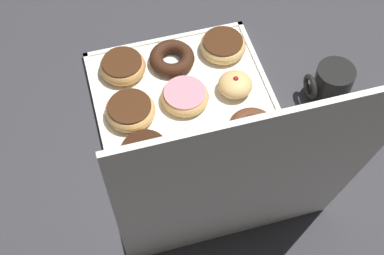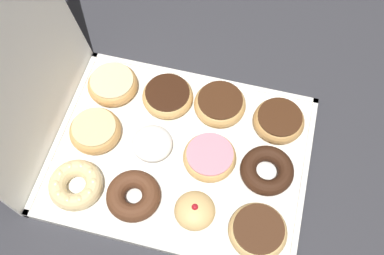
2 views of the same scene
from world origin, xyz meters
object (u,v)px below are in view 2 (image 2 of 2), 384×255
at_px(chocolate_cake_ring_donut_6, 133,196).
at_px(chocolate_cake_ring_donut_1, 267,172).
at_px(donut_box, 180,155).
at_px(chocolate_frosted_donut_5, 220,104).
at_px(glazed_ring_donut_10, 95,130).
at_px(pink_frosted_donut_4, 209,158).
at_px(cruller_donut_9, 76,185).
at_px(chocolate_frosted_donut_8, 168,96).
at_px(chocolate_frosted_donut_2, 279,120).
at_px(chocolate_frosted_donut_0, 258,231).
at_px(powdered_filled_donut_7, 153,142).
at_px(jelly_filled_donut_3, 195,211).
at_px(glazed_ring_donut_11, 113,84).

bearing_deg(chocolate_cake_ring_donut_6, chocolate_cake_ring_donut_1, -65.02).
relative_size(donut_box, chocolate_cake_ring_donut_1, 4.88).
height_order(chocolate_frosted_donut_5, glazed_ring_donut_10, same).
height_order(pink_frosted_donut_4, chocolate_frosted_donut_5, chocolate_frosted_donut_5).
bearing_deg(cruller_donut_9, chocolate_cake_ring_donut_1, -71.70).
bearing_deg(chocolate_cake_ring_donut_1, chocolate_frosted_donut_5, 43.54).
height_order(chocolate_cake_ring_donut_1, chocolate_frosted_donut_8, chocolate_frosted_donut_8).
distance_m(chocolate_frosted_donut_2, chocolate_frosted_donut_5, 0.14).
distance_m(chocolate_frosted_donut_0, cruller_donut_9, 0.39).
distance_m(powdered_filled_donut_7, chocolate_frosted_donut_8, 0.12).
bearing_deg(jelly_filled_donut_3, cruller_donut_9, 91.17).
relative_size(chocolate_frosted_donut_2, glazed_ring_donut_11, 0.97).
relative_size(jelly_filled_donut_3, chocolate_cake_ring_donut_6, 0.74).
xyz_separation_m(jelly_filled_donut_3, glazed_ring_donut_11, (0.25, 0.26, -0.00)).
relative_size(chocolate_cake_ring_donut_6, powdered_filled_donut_7, 1.26).
relative_size(pink_frosted_donut_4, chocolate_cake_ring_donut_6, 1.03).
xyz_separation_m(chocolate_frosted_donut_5, glazed_ring_donut_11, (-0.01, 0.26, -0.00)).
height_order(jelly_filled_donut_3, powdered_filled_donut_7, jelly_filled_donut_3).
bearing_deg(powdered_filled_donut_7, chocolate_cake_ring_donut_6, 178.49).
height_order(chocolate_cake_ring_donut_1, powdered_filled_donut_7, powdered_filled_donut_7).
bearing_deg(glazed_ring_donut_10, chocolate_cake_ring_donut_1, -90.90).
bearing_deg(pink_frosted_donut_4, donut_box, 87.89).
relative_size(powdered_filled_donut_7, chocolate_frosted_donut_8, 0.76).
relative_size(chocolate_frosted_donut_2, powdered_filled_donut_7, 1.29).
xyz_separation_m(chocolate_cake_ring_donut_1, jelly_filled_donut_3, (-0.12, 0.13, 0.01)).
bearing_deg(chocolate_frosted_donut_0, chocolate_frosted_donut_5, 26.90).
relative_size(chocolate_frosted_donut_5, powdered_filled_donut_7, 1.33).
height_order(chocolate_cake_ring_donut_6, powdered_filled_donut_7, powdered_filled_donut_7).
xyz_separation_m(chocolate_frosted_donut_8, glazed_ring_donut_11, (0.00, 0.13, -0.00)).
bearing_deg(donut_box, powdered_filled_donut_7, 86.42).
relative_size(chocolate_frosted_donut_0, chocolate_frosted_donut_5, 0.99).
distance_m(chocolate_cake_ring_donut_1, glazed_ring_donut_11, 0.41).
bearing_deg(glazed_ring_donut_11, chocolate_frosted_donut_0, -123.74).
distance_m(glazed_ring_donut_10, glazed_ring_donut_11, 0.13).
bearing_deg(chocolate_cake_ring_donut_6, chocolate_frosted_donut_8, -0.70).
bearing_deg(chocolate_frosted_donut_0, chocolate_frosted_donut_2, -0.13).
xyz_separation_m(jelly_filled_donut_3, glazed_ring_donut_10, (0.13, 0.26, -0.00)).
bearing_deg(glazed_ring_donut_11, powdered_filled_donut_7, -132.51).
xyz_separation_m(chocolate_frosted_donut_2, jelly_filled_donut_3, (-0.25, 0.13, 0.00)).
height_order(chocolate_frosted_donut_2, glazed_ring_donut_10, same).
relative_size(chocolate_cake_ring_donut_1, glazed_ring_donut_11, 0.96).
xyz_separation_m(cruller_donut_9, glazed_ring_donut_11, (0.26, 0.01, -0.00)).
xyz_separation_m(pink_frosted_donut_4, glazed_ring_donut_10, (0.00, 0.26, 0.00)).
relative_size(donut_box, glazed_ring_donut_11, 4.70).
distance_m(donut_box, cruller_donut_9, 0.23).
distance_m(chocolate_cake_ring_donut_1, glazed_ring_donut_10, 0.39).
relative_size(donut_box, chocolate_frosted_donut_8, 4.72).
height_order(donut_box, chocolate_cake_ring_donut_1, chocolate_cake_ring_donut_1).
distance_m(chocolate_frosted_donut_5, glazed_ring_donut_11, 0.26).
bearing_deg(powdered_filled_donut_7, glazed_ring_donut_10, 91.16).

